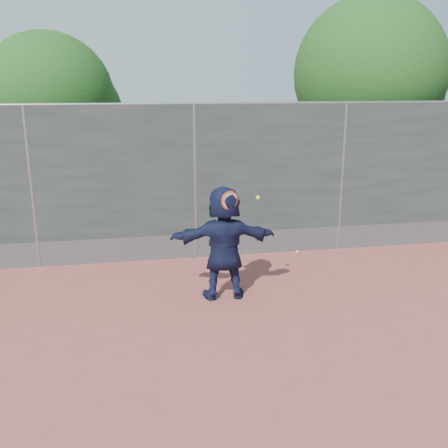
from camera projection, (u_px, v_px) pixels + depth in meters
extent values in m
plane|color=#9E4C42|center=(229.00, 343.00, 6.69)|extent=(80.00, 80.00, 0.00)
imported|color=#161C3D|center=(224.00, 243.00, 7.92)|extent=(1.73, 0.62, 1.84)
sphere|color=#CFE232|center=(297.00, 252.00, 10.21)|extent=(0.07, 0.07, 0.07)
cube|color=#38423D|center=(195.00, 171.00, 9.53)|extent=(20.00, 0.04, 2.50)
cube|color=slate|center=(196.00, 245.00, 9.94)|extent=(20.00, 0.03, 0.50)
cylinder|color=gray|center=(194.00, 104.00, 9.19)|extent=(20.00, 0.05, 0.05)
cylinder|color=gray|center=(32.00, 189.00, 9.08)|extent=(0.06, 0.06, 3.00)
cylinder|color=gray|center=(195.00, 184.00, 9.60)|extent=(0.06, 0.06, 3.00)
cylinder|color=gray|center=(342.00, 178.00, 10.12)|extent=(0.06, 0.06, 3.00)
torus|color=#C93F12|center=(230.00, 200.00, 7.54)|extent=(0.28, 0.13, 0.29)
cylinder|color=beige|center=(230.00, 200.00, 7.54)|extent=(0.23, 0.10, 0.25)
cylinder|color=black|center=(226.00, 213.00, 7.60)|extent=(0.08, 0.13, 0.33)
sphere|color=#CFE232|center=(258.00, 198.00, 7.68)|extent=(0.07, 0.07, 0.07)
cylinder|color=#382314|center=(362.00, 168.00, 12.51)|extent=(0.28, 0.28, 2.60)
sphere|color=#23561C|center=(369.00, 73.00, 11.89)|extent=(3.60, 3.60, 3.60)
sphere|color=#23561C|center=(392.00, 89.00, 12.30)|extent=(2.52, 2.52, 2.52)
cylinder|color=#382314|center=(57.00, 181.00, 12.03)|extent=(0.28, 0.28, 2.20)
sphere|color=#23561C|center=(49.00, 98.00, 11.51)|extent=(3.00, 3.00, 3.00)
sphere|color=#23561C|center=(78.00, 111.00, 11.88)|extent=(2.10, 2.10, 2.10)
cone|color=#387226|center=(209.00, 252.00, 9.90)|extent=(0.03, 0.03, 0.26)
cone|color=#387226|center=(224.00, 250.00, 9.97)|extent=(0.03, 0.03, 0.30)
cone|color=#387226|center=(192.00, 254.00, 9.83)|extent=(0.03, 0.03, 0.22)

